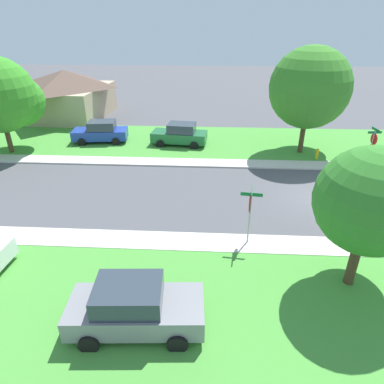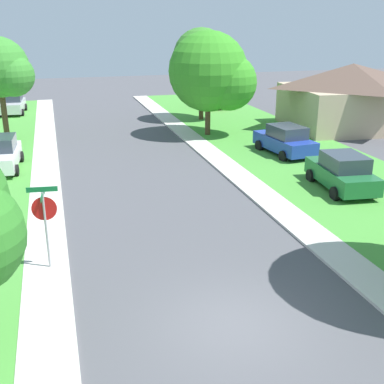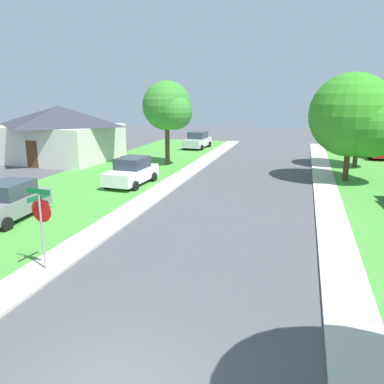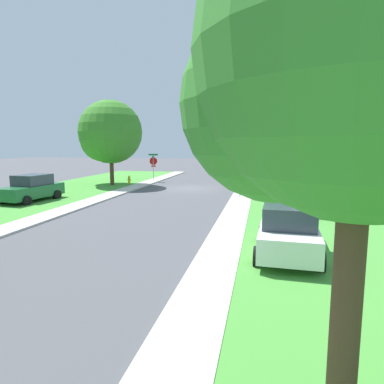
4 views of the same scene
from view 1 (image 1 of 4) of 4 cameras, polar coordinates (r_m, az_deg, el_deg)
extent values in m
plane|color=#4C4C51|center=(20.29, 20.67, -0.94)|extent=(120.00, 120.00, 0.00)
cube|color=beige|center=(24.26, -10.87, 5.16)|extent=(1.40, 56.00, 0.10)
cube|color=#479338|center=(28.56, -8.74, 8.72)|extent=(8.00, 56.00, 0.08)
cube|color=beige|center=(16.35, -18.29, -7.50)|extent=(1.40, 56.00, 0.10)
cube|color=#479338|center=(13.17, -25.50, -19.06)|extent=(8.00, 56.00, 0.08)
cylinder|color=#9E9EA3|center=(25.30, 28.07, 6.33)|extent=(0.07, 0.07, 2.60)
cylinder|color=red|center=(25.10, 28.54, 7.92)|extent=(0.76, 0.11, 0.76)
cylinder|color=white|center=(25.11, 28.58, 7.91)|extent=(0.67, 0.07, 0.67)
cylinder|color=red|center=(25.11, 28.59, 7.91)|extent=(0.54, 0.06, 0.55)
cube|color=#146B38|center=(24.91, 28.77, 9.30)|extent=(0.92, 0.11, 0.16)
cube|color=#146B38|center=(24.96, 28.67, 8.89)|extent=(0.11, 0.92, 0.16)
cube|color=red|center=(25.25, 28.29, 6.86)|extent=(0.44, 0.06, 0.14)
cylinder|color=#9E9EA3|center=(14.80, 9.73, -4.53)|extent=(0.07, 0.07, 2.60)
cylinder|color=red|center=(14.42, 9.76, -1.98)|extent=(0.76, 0.12, 0.76)
cylinder|color=white|center=(14.42, 9.69, -1.98)|extent=(0.66, 0.08, 0.67)
cylinder|color=red|center=(14.42, 9.67, -1.98)|extent=(0.54, 0.07, 0.55)
cube|color=#146B38|center=(14.12, 10.16, 0.27)|extent=(0.92, 0.12, 0.16)
cube|color=#146B38|center=(14.21, 10.10, -0.42)|extent=(0.12, 0.92, 0.16)
cylinder|color=black|center=(16.50, -29.72, -8.58)|extent=(0.27, 0.65, 0.64)
cube|color=#1E6033|center=(27.01, -2.18, 9.41)|extent=(2.24, 4.46, 0.76)
cube|color=#2D3842|center=(26.76, -1.78, 10.86)|extent=(1.81, 2.26, 0.68)
cylinder|color=black|center=(26.59, -5.40, 8.15)|extent=(0.31, 0.66, 0.64)
cylinder|color=black|center=(28.24, -4.50, 9.34)|extent=(0.31, 0.66, 0.64)
cylinder|color=black|center=(26.07, 0.35, 7.87)|extent=(0.31, 0.66, 0.64)
cylinder|color=black|center=(27.75, 0.93, 9.10)|extent=(0.31, 0.66, 0.64)
cube|color=#1E389E|center=(28.61, -15.33, 9.49)|extent=(2.27, 4.47, 0.76)
cube|color=#2D3842|center=(28.37, -15.11, 10.90)|extent=(1.82, 2.27, 0.68)
cylinder|color=black|center=(28.21, -18.24, 8.02)|extent=(0.31, 0.66, 0.64)
cylinder|color=black|center=(29.86, -17.45, 9.18)|extent=(0.31, 0.66, 0.64)
cylinder|color=black|center=(27.63, -12.85, 8.33)|extent=(0.31, 0.66, 0.64)
cylinder|color=black|center=(29.32, -12.34, 9.48)|extent=(0.31, 0.66, 0.64)
cube|color=gray|center=(11.53, -9.42, -19.35)|extent=(2.06, 4.40, 0.76)
cube|color=#2D3842|center=(11.05, -10.78, -16.72)|extent=(1.73, 2.20, 0.68)
cylinder|color=black|center=(12.30, -2.21, -17.70)|extent=(0.28, 0.65, 0.64)
cylinder|color=black|center=(11.10, -2.50, -24.29)|extent=(0.28, 0.65, 0.64)
cylinder|color=black|center=(12.67, -14.92, -17.19)|extent=(0.28, 0.65, 0.64)
cylinder|color=black|center=(11.51, -17.10, -23.41)|extent=(0.28, 0.65, 0.64)
cylinder|color=#4C3823|center=(28.59, -28.78, 8.18)|extent=(0.36, 0.36, 2.46)
sphere|color=#338B22|center=(28.61, -27.34, 13.59)|extent=(3.66, 3.66, 3.66)
cylinder|color=#4C3823|center=(26.32, 18.25, 9.19)|extent=(0.36, 0.36, 2.82)
sphere|color=#377E25|center=(25.55, 19.38, 16.35)|extent=(5.58, 5.58, 5.58)
sphere|color=#377E25|center=(27.09, 20.25, 15.26)|extent=(3.91, 3.91, 3.91)
cylinder|color=#4C3823|center=(13.90, 25.85, -10.31)|extent=(0.36, 0.36, 2.32)
sphere|color=#307A26|center=(12.66, 28.09, -1.34)|extent=(3.74, 3.74, 3.74)
sphere|color=#307A26|center=(13.77, 28.49, -1.42)|extent=(2.62, 2.62, 2.62)
cube|color=tan|center=(37.42, -20.25, 14.16)|extent=(8.87, 7.76, 3.00)
pyramid|color=brown|center=(37.03, -20.84, 17.60)|extent=(9.51, 8.40, 1.60)
cube|color=#51331E|center=(39.27, -24.99, 13.20)|extent=(1.00, 0.13, 2.10)
cylinder|color=gold|center=(25.74, 20.46, 5.92)|extent=(0.22, 0.22, 0.70)
sphere|color=gold|center=(25.62, 20.60, 6.69)|extent=(0.22, 0.22, 0.22)
cylinder|color=gold|center=(25.58, 20.58, 6.01)|extent=(0.10, 0.08, 0.08)
cylinder|color=gold|center=(25.83, 20.42, 6.24)|extent=(0.10, 0.08, 0.08)
camera|label=2|loc=(20.93, 56.15, 11.55)|focal=45.72mm
camera|label=3|loc=(23.65, 34.15, 14.70)|focal=36.48mm
camera|label=4|loc=(24.68, -57.28, 2.06)|focal=31.60mm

